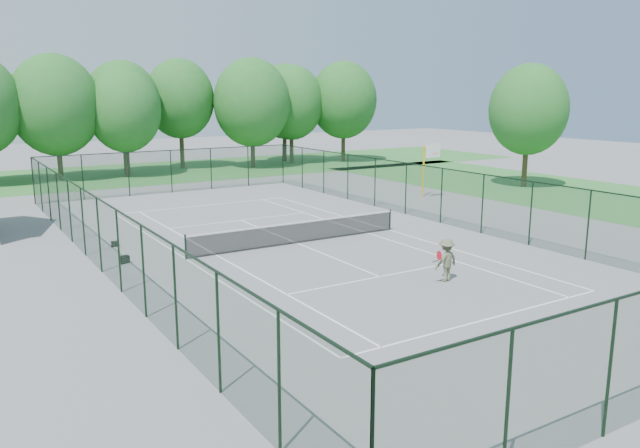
{
  "coord_description": "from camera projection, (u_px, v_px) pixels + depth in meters",
  "views": [
    {
      "loc": [
        -14.21,
        -24.88,
        7.01
      ],
      "look_at": [
        0.0,
        -2.0,
        1.3
      ],
      "focal_mm": 35.0,
      "sensor_mm": 36.0,
      "label": 1
    }
  ],
  "objects": [
    {
      "name": "ground",
      "position": [
        298.0,
        243.0,
        29.47
      ],
      "size": [
        140.0,
        140.0,
        0.0
      ],
      "primitive_type": "plane",
      "color": "gray",
      "rests_on": "ground"
    },
    {
      "name": "grass_far",
      "position": [
        127.0,
        174.0,
        54.4
      ],
      "size": [
        80.0,
        16.0,
        0.01
      ],
      "primitive_type": "cube",
      "color": "#388035",
      "rests_on": "ground"
    },
    {
      "name": "grass_side",
      "position": [
        557.0,
        191.0,
        45.17
      ],
      "size": [
        14.0,
        40.0,
        0.01
      ],
      "primitive_type": "cube",
      "color": "#388035",
      "rests_on": "ground"
    },
    {
      "name": "court_lines",
      "position": [
        298.0,
        243.0,
        29.46
      ],
      "size": [
        11.05,
        23.85,
        0.01
      ],
      "color": "white",
      "rests_on": "ground"
    },
    {
      "name": "tennis_net",
      "position": [
        298.0,
        232.0,
        29.35
      ],
      "size": [
        11.08,
        0.08,
        1.1
      ],
      "color": "black",
      "rests_on": "ground"
    },
    {
      "name": "fence_enclosure",
      "position": [
        297.0,
        211.0,
        29.14
      ],
      "size": [
        18.05,
        36.05,
        3.02
      ],
      "color": "#1C3B25",
      "rests_on": "ground"
    },
    {
      "name": "tree_line_far",
      "position": [
        122.0,
        104.0,
        53.16
      ],
      "size": [
        39.4,
        6.4,
        9.7
      ],
      "color": "#493923",
      "rests_on": "ground"
    },
    {
      "name": "basketball_goal",
      "position": [
        429.0,
        160.0,
        41.76
      ],
      "size": [
        1.2,
        1.43,
        3.65
      ],
      "color": "yellow",
      "rests_on": "ground"
    },
    {
      "name": "tree_side",
      "position": [
        529.0,
        110.0,
        45.93
      ],
      "size": [
        5.75,
        5.75,
        9.1
      ],
      "color": "#493923",
      "rests_on": "ground"
    },
    {
      "name": "sports_bag_a",
      "position": [
        124.0,
        260.0,
        26.02
      ],
      "size": [
        0.46,
        0.36,
        0.32
      ],
      "primitive_type": "cube",
      "rotation": [
        0.0,
        0.0,
        0.34
      ],
      "color": "black",
      "rests_on": "ground"
    },
    {
      "name": "sports_bag_b",
      "position": [
        115.0,
        244.0,
        28.83
      ],
      "size": [
        0.36,
        0.25,
        0.26
      ],
      "primitive_type": "cube",
      "rotation": [
        0.0,
        0.0,
        -0.16
      ],
      "color": "black",
      "rests_on": "ground"
    },
    {
      "name": "tennis_player",
      "position": [
        446.0,
        260.0,
        23.44
      ],
      "size": [
        2.16,
        0.82,
        1.64
      ],
      "color": "#5C6244",
      "rests_on": "ground"
    }
  ]
}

